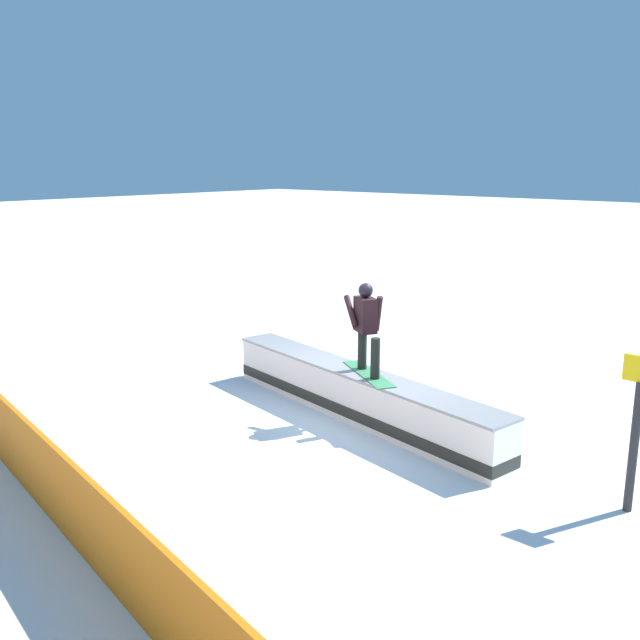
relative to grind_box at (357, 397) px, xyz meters
name	(u,v)px	position (x,y,z in m)	size (l,w,h in m)	color
ground_plane	(357,418)	(0.00, 0.00, -0.35)	(120.00, 120.00, 0.00)	white
grind_box	(357,397)	(0.00, 0.00, 0.00)	(5.62, 1.63, 0.77)	white
snowboarder	(366,325)	(-0.14, -0.01, 1.16)	(1.37, 0.98, 1.37)	#3A8455
safety_fence	(71,502)	(0.00, 4.82, 0.13)	(13.98, 0.06, 0.96)	orange
trail_marker	(636,430)	(-4.15, 0.29, 0.64)	(0.40, 0.10, 1.84)	#262628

